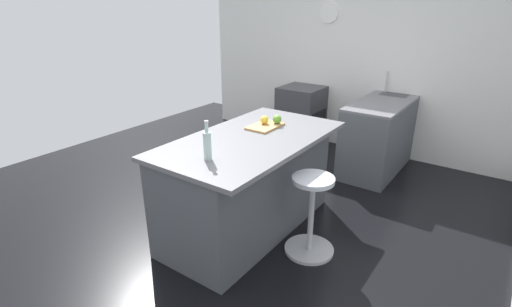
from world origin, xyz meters
TOP-DOWN VIEW (x-y plane):
  - ground_plane at (0.00, 0.00)m, footprint 6.81×6.81m
  - interior_partition_left at (-2.62, -0.00)m, footprint 0.15×4.88m
  - sink_cabinet at (-2.27, 0.70)m, footprint 1.93×0.60m
  - oven_range at (-2.27, -0.61)m, footprint 0.60×0.61m
  - kitchen_island at (0.16, 0.16)m, footprint 1.84×1.01m
  - stool_by_window at (0.16, 0.84)m, footprint 0.44×0.44m
  - cutting_board at (-0.16, 0.14)m, footprint 0.36×0.24m
  - apple_yellow at (-0.19, 0.11)m, footprint 0.08×0.08m
  - apple_green at (-0.27, 0.20)m, footprint 0.09×0.09m
  - water_bottle at (0.77, 0.23)m, footprint 0.06×0.06m

SIDE VIEW (x-z plane):
  - ground_plane at x=0.00m, z-range 0.00..0.00m
  - stool_by_window at x=0.16m, z-range -0.02..0.71m
  - oven_range at x=-2.27m, z-range 0.00..0.88m
  - sink_cabinet at x=-2.27m, z-range -0.13..1.06m
  - kitchen_island at x=0.16m, z-range 0.01..0.96m
  - cutting_board at x=-0.16m, z-range 0.95..0.97m
  - apple_yellow at x=-0.19m, z-range 0.97..1.05m
  - apple_green at x=-0.27m, z-range 0.97..1.06m
  - water_bottle at x=0.77m, z-range 0.92..1.23m
  - interior_partition_left at x=-2.62m, z-range 0.00..2.79m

